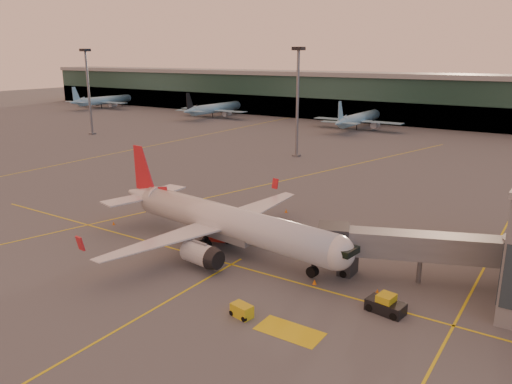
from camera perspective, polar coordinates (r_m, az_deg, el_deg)
The scene contains 15 objects.
ground at distance 58.69m, azimuth -9.75°, elevation -8.73°, with size 600.00×600.00×0.00m, color #4C4F54.
taxi_markings at distance 97.27m, azimuth 5.03°, elevation 1.19°, with size 100.12×173.00×0.01m.
terminal at distance 184.85m, azimuth 21.97°, elevation 9.64°, with size 400.00×20.00×17.60m.
mast_west_far at distance 162.48m, azimuth -18.63°, elevation 11.46°, with size 2.40×2.40×25.60m.
mast_west_near at distance 119.61m, azimuth 4.78°, elevation 11.07°, with size 2.40×2.40×25.60m.
distant_aircraft_row at distance 160.62m, azimuth 23.65°, elevation 5.59°, with size 350.00×34.00×13.00m.
main_airplane at distance 62.48m, azimuth -3.81°, elevation -3.38°, with size 37.72×34.10×11.39m.
jet_bridge at distance 56.36m, azimuth 19.73°, elevation -6.19°, with size 22.49×11.20×5.71m.
catering_truck at distance 66.26m, azimuth -4.36°, elevation -3.67°, with size 5.32×3.34×3.83m.
gpu_cart at distance 48.08m, azimuth -1.65°, elevation -13.41°, with size 2.31×1.65×1.23m.
pushback_tug at distance 50.24m, azimuth 14.60°, elevation -12.41°, with size 3.81×2.43×1.84m.
cone_nose at distance 53.83m, azimuth 13.70°, elevation -10.97°, with size 0.42×0.42×0.54m.
cone_tail at distance 75.22m, azimuth -15.96°, elevation -3.46°, with size 0.39×0.39×0.49m.
cone_wing_left at distance 78.03m, azimuth 3.46°, elevation -2.17°, with size 0.43×0.43×0.55m.
cone_fwd at distance 54.66m, azimuth 6.71°, elevation -10.17°, with size 0.45×0.45×0.57m.
Camera 1 is at (37.23, -38.65, 23.75)m, focal length 35.00 mm.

